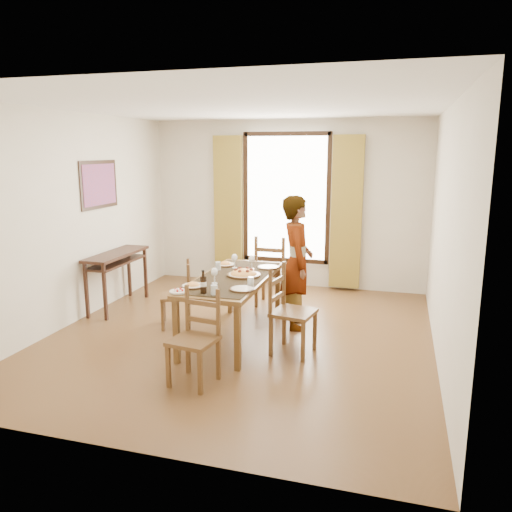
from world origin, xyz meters
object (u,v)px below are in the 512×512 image
(console_table, at_px, (117,261))
(man, at_px, (297,263))
(dining_table, at_px, (233,282))
(pasta_platter, at_px, (244,272))

(console_table, bearing_deg, man, -1.69)
(console_table, height_order, dining_table, console_table)
(dining_table, height_order, man, man)
(man, relative_size, pasta_platter, 4.19)
(dining_table, distance_m, man, 0.89)
(man, bearing_deg, pasta_platter, 118.76)
(console_table, xyz_separation_m, dining_table, (1.96, -0.66, 0.00))
(console_table, relative_size, dining_table, 0.65)
(console_table, xyz_separation_m, man, (2.61, -0.08, 0.15))
(console_table, relative_size, pasta_platter, 3.00)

